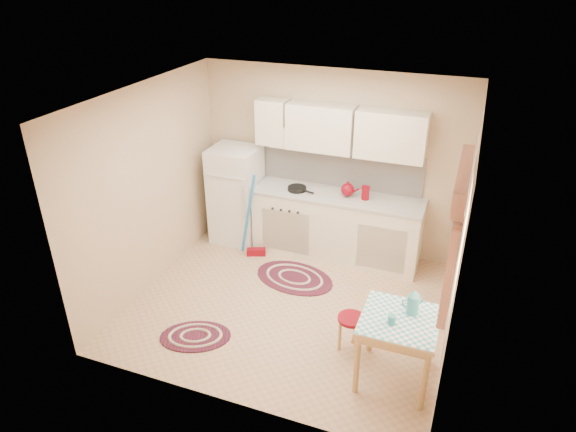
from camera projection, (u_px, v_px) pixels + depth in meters
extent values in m
plane|color=tan|center=(290.00, 304.00, 6.16)|extent=(3.60, 3.60, 0.00)
cube|color=silver|center=(290.00, 98.00, 5.02)|extent=(3.60, 3.20, 0.04)
cube|color=tan|center=(331.00, 162.00, 6.92)|extent=(3.60, 0.04, 2.50)
cube|color=tan|center=(223.00, 293.00, 4.26)|extent=(3.60, 0.04, 2.50)
cube|color=tan|center=(149.00, 188.00, 6.15)|extent=(0.04, 3.20, 2.50)
cube|color=tan|center=(462.00, 241.00, 5.03)|extent=(0.04, 3.20, 2.50)
cube|color=silver|center=(340.00, 167.00, 6.90)|extent=(2.25, 0.03, 0.55)
cube|color=white|center=(338.00, 129.00, 6.51)|extent=(2.25, 0.33, 0.60)
cube|color=white|center=(460.00, 240.00, 4.44)|extent=(0.04, 0.85, 0.95)
cube|color=white|center=(236.00, 195.00, 7.28)|extent=(0.65, 0.60, 1.40)
cube|color=white|center=(336.00, 227.00, 6.98)|extent=(2.25, 0.60, 0.88)
cube|color=#B4B2AB|center=(338.00, 196.00, 6.77)|extent=(2.27, 0.62, 0.04)
cylinder|color=black|center=(297.00, 189.00, 6.89)|extent=(0.31, 0.31, 0.05)
cylinder|color=maroon|center=(365.00, 193.00, 6.61)|extent=(0.13, 0.13, 0.16)
cube|color=tan|center=(396.00, 349.00, 4.95)|extent=(0.72, 0.72, 0.72)
cylinder|color=maroon|center=(350.00, 333.00, 5.38)|extent=(0.36, 0.36, 0.42)
cylinder|color=teal|center=(392.00, 320.00, 4.70)|extent=(0.10, 0.10, 0.10)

